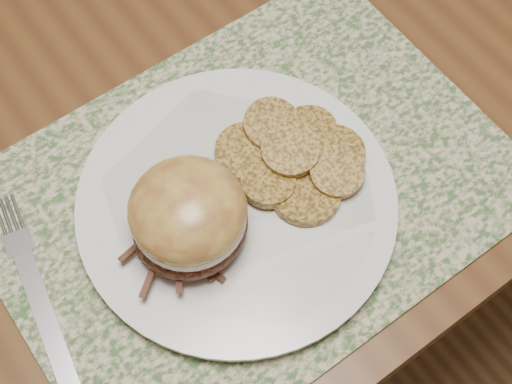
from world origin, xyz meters
The scene contains 6 objects.
ground centered at (0.00, 0.00, 0.00)m, with size 3.50×3.50×0.00m, color brown.
placemat centered at (-0.24, -0.26, 0.75)m, with size 0.45×0.33×0.00m, color #3B5C2F.
dinner_plate centered at (-0.26, -0.26, 0.76)m, with size 0.26×0.26×0.02m, color white.
pork_sandwich centered at (-0.31, -0.27, 0.81)m, with size 0.12×0.12×0.07m.
roasted_potatoes centered at (-0.20, -0.26, 0.78)m, with size 0.13×0.15×0.03m.
fork centered at (-0.44, -0.23, 0.76)m, with size 0.05×0.20×0.00m.
Camera 1 is at (-0.40, -0.49, 1.31)m, focal length 50.00 mm.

